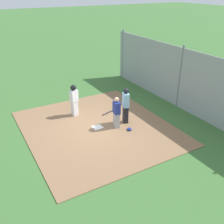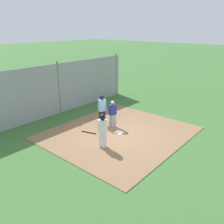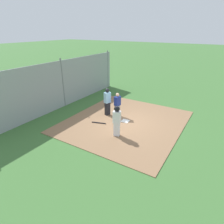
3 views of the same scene
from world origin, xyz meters
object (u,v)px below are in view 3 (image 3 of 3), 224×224
Objects in this scene: catcher at (117,104)px; baseball_bat at (99,123)px; parked_car_dark at (22,87)px; home_plate at (125,121)px; runner at (117,119)px; umpire at (107,101)px; catcher_mask at (117,111)px; parked_car_green at (68,74)px.

catcher is 1.70m from baseball_bat.
parked_car_dark is (0.32, -9.17, -0.19)m from catcher.
runner reaches higher than home_plate.
catcher reaches higher than baseball_bat.
parked_car_dark is at bearing -90.56° from home_plate.
catcher is at bearing 35.16° from umpire.
catcher_mask is at bearing -81.44° from parked_car_dark.
parked_car_dark is at bearing -161.24° from umpire.
home_plate is at bearing -155.27° from baseball_bat.
parked_car_dark is (0.88, -8.80, 0.52)m from catcher_mask.
home_plate is at bearing -87.72° from parked_car_dark.
catcher is 0.98m from catcher_mask.
home_plate is at bearing -18.90° from catcher.
umpire is 0.41× the size of parked_car_dark.
home_plate is 0.29× the size of catcher.
catcher reaches higher than parked_car_dark.
catcher_mask is at bearing 64.72° from parked_car_green.
catcher reaches higher than parked_car_green.
parked_car_dark reaches higher than baseball_bat.
catcher_mask is 0.06× the size of parked_car_green.
baseball_bat is at bearing -0.72° from catcher_mask.
parked_car_dark is at bearing -24.67° from baseball_bat.
runner reaches higher than catcher_mask.
parked_car_green reaches higher than home_plate.
parked_car_dark is at bearing -84.28° from catcher_mask.
umpire is at bearing -86.31° from parked_car_dark.
parked_car_green is at bearing -54.58° from baseball_bat.
parked_car_green is at bearing -118.21° from catcher_mask.
catcher_mask reaches higher than baseball_bat.
parked_car_green is at bearing 37.09° from runner.
parked_car_dark reaches higher than home_plate.
catcher_mask is (-2.04, 0.03, 0.03)m from baseball_bat.
runner is at bearing 13.47° from home_plate.
parked_car_dark is at bearing 4.98° from parked_car_green.
runner is at bearing 57.51° from parked_car_green.
parked_car_green is at bearing 4.89° from parked_car_dark.
umpire is 2.08× the size of baseball_bat.
umpire reaches higher than catcher.
parked_car_green is (-5.40, -9.37, -0.19)m from catcher.
runner is 1.93× the size of baseball_bat.
umpire is 1.08× the size of runner.
catcher reaches higher than home_plate.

